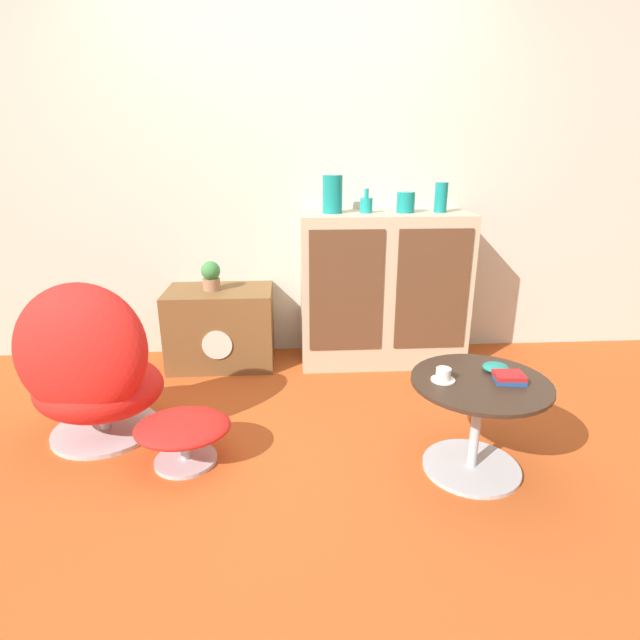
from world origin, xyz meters
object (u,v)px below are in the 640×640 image
ottoman (183,431)px  vase_inner_left (366,204)px  vase_leftmost (332,194)px  vase_inner_right (406,202)px  potted_plant (211,275)px  tv_console (221,327)px  egg_chair (91,371)px  bowl (496,367)px  sideboard (383,289)px  teacup (443,376)px  book_stack (509,377)px  coffee_table (477,416)px  vase_rightmost (441,197)px

ottoman → vase_inner_left: (1.02, 1.18, 0.91)m
vase_leftmost → vase_inner_right: bearing=0.0°
vase_inner_right → potted_plant: vase_inner_right is taller
tv_console → egg_chair: (-0.52, -0.94, 0.11)m
vase_leftmost → bowl: (0.64, -1.23, -0.67)m
sideboard → teacup: 1.31m
vase_leftmost → book_stack: vase_leftmost is taller
egg_chair → vase_inner_right: 2.12m
coffee_table → potted_plant: size_ratio=3.15×
tv_console → teacup: tv_console is taller
tv_console → teacup: (1.14, -1.31, 0.21)m
sideboard → potted_plant: sideboard is taller
vase_rightmost → potted_plant: 1.59m
vase_inner_right → bowl: 1.39m
tv_console → bowl: (1.41, -1.23, 0.21)m
ottoman → vase_inner_right: (1.28, 1.18, 0.93)m
book_stack → bowl: bearing=98.1°
ottoman → vase_inner_left: vase_inner_left is taller
sideboard → teacup: (0.03, -1.31, -0.04)m
vase_leftmost → vase_rightmost: 0.71m
vase_leftmost → vase_inner_left: (0.22, -0.00, -0.07)m
sideboard → ottoman: size_ratio=2.48×
coffee_table → bowl: 0.24m
egg_chair → vase_inner_right: size_ratio=6.57×
ottoman → vase_leftmost: vase_leftmost is taller
bowl → vase_leftmost: bearing=117.6°
egg_chair → vase_rightmost: size_ratio=4.52×
egg_chair → vase_rightmost: 2.32m
coffee_table → vase_rightmost: 1.58m
ottoman → vase_inner_right: size_ratio=3.43×
tv_console → teacup: bearing=-49.1°
teacup → book_stack: size_ratio=0.76×
coffee_table → vase_inner_right: bearing=92.9°
ottoman → book_stack: size_ratio=3.22×
vase_inner_left → book_stack: bearing=-71.8°
egg_chair → vase_inner_left: (1.50, 0.94, 0.70)m
vase_rightmost → book_stack: bearing=-92.0°
vase_leftmost → vase_inner_left: size_ratio=1.55×
ottoman → bowl: 1.48m
potted_plant → egg_chair: bearing=-116.9°
vase_leftmost → teacup: size_ratio=2.24×
sideboard → potted_plant: (-1.15, 0.00, 0.11)m
sideboard → tv_console: bearing=179.9°
sideboard → vase_inner_left: 0.58m
sideboard → tv_console: (-1.11, 0.00, -0.25)m
vase_rightmost → teacup: bearing=-104.1°
vase_inner_left → vase_rightmost: 0.49m
vase_inner_left → vase_rightmost: size_ratio=0.81×
vase_inner_right → potted_plant: bearing=-179.9°
vase_inner_left → book_stack: 1.54m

